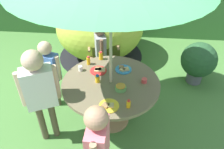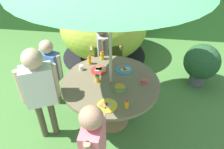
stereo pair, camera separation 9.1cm
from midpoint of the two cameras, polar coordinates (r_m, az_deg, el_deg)
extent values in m
cube|color=#477A38|center=(3.39, -1.04, -11.54)|extent=(10.00, 10.00, 0.02)
cylinder|color=tan|center=(3.37, -1.04, -11.26)|extent=(0.52, 0.52, 0.03)
cylinder|color=tan|center=(3.14, -1.11, -7.33)|extent=(0.15, 0.15, 0.68)
cylinder|color=#75664C|center=(2.90, -1.19, -2.24)|extent=(1.28, 1.28, 0.04)
cylinder|color=#B7AD8C|center=(2.65, -1.31, 4.86)|extent=(0.04, 0.04, 2.24)
cylinder|color=#93704C|center=(3.95, -6.16, 0.63)|extent=(0.04, 0.04, 0.40)
cylinder|color=#93704C|center=(3.98, 0.94, 1.16)|extent=(0.04, 0.04, 0.40)
cylinder|color=#93704C|center=(4.28, -6.36, 3.79)|extent=(0.04, 0.04, 0.40)
cylinder|color=#93704C|center=(4.30, 0.20, 4.26)|extent=(0.04, 0.04, 0.40)
cube|color=#93704C|center=(4.00, -2.94, 5.11)|extent=(0.61, 0.54, 0.04)
cube|color=#93704C|center=(4.04, -3.29, 9.73)|extent=(0.53, 0.15, 0.48)
cube|color=#93704C|center=(3.88, -6.69, 7.57)|extent=(0.13, 0.44, 0.03)
cube|color=#93704C|center=(3.91, 0.59, 8.06)|extent=(0.13, 0.44, 0.03)
ellipsoid|color=#B2C63F|center=(4.48, -3.67, 12.14)|extent=(2.07, 2.00, 1.30)
cylinder|color=black|center=(4.79, -3.37, 5.11)|extent=(2.14, 2.14, 0.01)
cube|color=#3E4516|center=(3.94, -2.11, 3.52)|extent=(0.47, 0.15, 0.59)
cylinder|color=#595960|center=(4.23, 19.75, -0.49)|extent=(0.27, 0.27, 0.21)
sphere|color=#234C28|center=(4.04, 20.79, 3.56)|extent=(0.60, 0.60, 0.60)
cylinder|color=navy|center=(3.96, -3.59, 1.76)|extent=(0.07, 0.07, 0.50)
cylinder|color=navy|center=(3.86, -3.34, 0.73)|extent=(0.07, 0.07, 0.50)
cube|color=#99999E|center=(3.66, -3.73, 7.12)|extent=(0.23, 0.32, 0.42)
cylinder|color=brown|center=(3.79, -4.09, 8.61)|extent=(0.05, 0.05, 0.38)
cylinder|color=brown|center=(3.51, -3.38, 6.11)|extent=(0.05, 0.05, 0.38)
sphere|color=brown|center=(3.52, -3.93, 11.43)|extent=(0.19, 0.19, 0.19)
cylinder|color=brown|center=(3.60, -16.25, -4.00)|extent=(0.07, 0.07, 0.50)
cylinder|color=brown|center=(3.54, -14.61, -4.50)|extent=(0.07, 0.07, 0.50)
cube|color=#4C72C6|center=(3.29, -16.73, 1.86)|extent=(0.32, 0.23, 0.43)
cylinder|color=#D8B293|center=(3.38, -19.08, 2.70)|extent=(0.05, 0.05, 0.38)
cylinder|color=#D8B293|center=(3.19, -14.38, 1.58)|extent=(0.05, 0.05, 0.38)
sphere|color=#D8B293|center=(3.14, -17.71, 6.46)|extent=(0.19, 0.19, 0.19)
cylinder|color=brown|center=(3.09, -18.36, -11.53)|extent=(0.08, 0.08, 0.61)
cylinder|color=brown|center=(3.08, -15.59, -10.99)|extent=(0.08, 0.08, 0.61)
cube|color=white|center=(2.71, -19.08, -3.20)|extent=(0.40, 0.33, 0.52)
cylinder|color=#D8B293|center=(2.71, -23.27, -3.61)|extent=(0.07, 0.07, 0.47)
cylinder|color=#D8B293|center=(2.68, -15.07, -1.94)|extent=(0.07, 0.07, 0.47)
sphere|color=#D8B293|center=(2.49, -20.77, 3.39)|extent=(0.23, 0.23, 0.23)
cube|color=#EA727F|center=(2.14, -4.94, -17.25)|extent=(0.19, 0.33, 0.47)
cylinder|color=tan|center=(2.23, -4.09, -13.13)|extent=(0.06, 0.06, 0.43)
sphere|color=tan|center=(1.87, -5.50, -11.08)|extent=(0.21, 0.21, 0.21)
cylinder|color=#66B259|center=(2.75, 1.28, -3.52)|extent=(0.14, 0.14, 0.04)
ellipsoid|color=gold|center=(2.73, 1.29, -2.96)|extent=(0.12, 0.12, 0.04)
cylinder|color=red|center=(3.08, -4.36, 0.98)|extent=(0.23, 0.23, 0.01)
cube|color=tan|center=(3.06, -3.41, 1.21)|extent=(0.10, 0.10, 0.02)
cube|color=#9E7547|center=(3.08, -4.40, 1.41)|extent=(0.09, 0.09, 0.02)
cube|color=tan|center=(3.06, -4.65, 1.09)|extent=(0.08, 0.08, 0.02)
cylinder|color=#338CD8|center=(3.10, 2.10, 1.31)|extent=(0.23, 0.23, 0.01)
cube|color=tan|center=(3.08, 2.77, 1.41)|extent=(0.10, 0.10, 0.02)
cube|color=#9E7547|center=(3.12, 1.58, 1.94)|extent=(0.06, 0.06, 0.02)
cube|color=tan|center=(3.06, 1.83, 1.24)|extent=(0.09, 0.09, 0.02)
cylinder|color=yellow|center=(2.55, -1.81, -8.04)|extent=(0.23, 0.23, 0.01)
cube|color=tan|center=(2.53, -1.30, -7.93)|extent=(0.07, 0.07, 0.02)
cube|color=#9E7547|center=(2.54, -2.70, -7.88)|extent=(0.10, 0.10, 0.02)
cylinder|color=yellow|center=(3.20, -6.88, 3.47)|extent=(0.05, 0.05, 0.11)
cylinder|color=red|center=(3.17, -6.96, 4.44)|extent=(0.04, 0.04, 0.02)
cylinder|color=yellow|center=(2.52, 3.21, -7.63)|extent=(0.05, 0.05, 0.09)
cylinder|color=red|center=(2.48, 3.25, -6.75)|extent=(0.03, 0.03, 0.02)
cylinder|color=yellow|center=(2.87, -4.66, -1.17)|extent=(0.06, 0.06, 0.09)
cylinder|color=blue|center=(2.83, -4.71, -0.30)|extent=(0.04, 0.04, 0.02)
cylinder|color=yellow|center=(3.30, -3.66, 4.75)|extent=(0.06, 0.06, 0.11)
cylinder|color=red|center=(3.27, -3.71, 5.69)|extent=(0.04, 0.04, 0.02)
cylinder|color=white|center=(3.10, -8.95, 1.57)|extent=(0.06, 0.06, 0.07)
cylinder|color=#E04C47|center=(2.88, 7.39, -1.56)|extent=(0.07, 0.07, 0.06)
camera|label=1|loc=(0.05, -90.91, -0.68)|focal=35.62mm
camera|label=2|loc=(0.05, 89.09, 0.68)|focal=35.62mm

